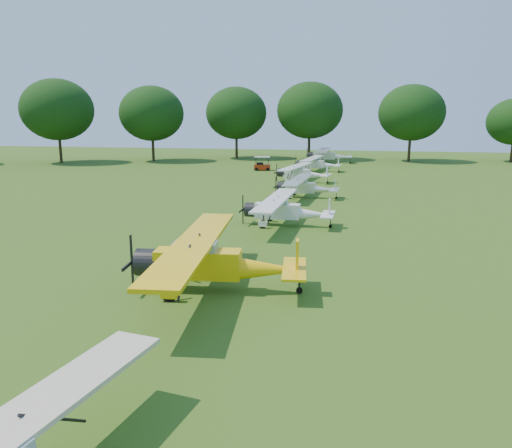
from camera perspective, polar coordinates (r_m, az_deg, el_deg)
The scene contains 9 objects.
ground at distance 30.52m, azimuth -0.02°, elevation -1.69°, with size 160.00×160.00×0.00m, color #254D13.
tree_belt at distance 29.29m, azimuth 7.10°, elevation 13.49°, with size 137.36×130.27×14.52m.
aircraft_2 at distance 21.32m, azimuth -5.14°, elevation -4.06°, with size 7.66×12.18×2.39m.
aircraft_3 at distance 33.95m, azimuth 3.25°, elevation 1.75°, with size 6.38×10.14×2.00m.
aircraft_4 at distance 45.79m, azimuth 5.56°, elevation 4.36°, with size 5.90×9.40×1.85m.
aircraft_5 at distance 56.55m, azimuth 5.15°, elevation 5.95°, with size 6.33×10.03×1.97m.
aircraft_6 at distance 67.74m, azimuth 6.91°, elevation 6.95°, with size 6.23×9.91×1.94m.
aircraft_7 at distance 80.11m, azimuth 8.19°, elevation 7.87°, with size 7.17×11.38×2.25m.
golf_cart at distance 68.48m, azimuth 0.66°, elevation 6.67°, with size 2.39×1.72×1.86m.
Camera 1 is at (5.81, -29.03, 7.40)m, focal length 35.00 mm.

